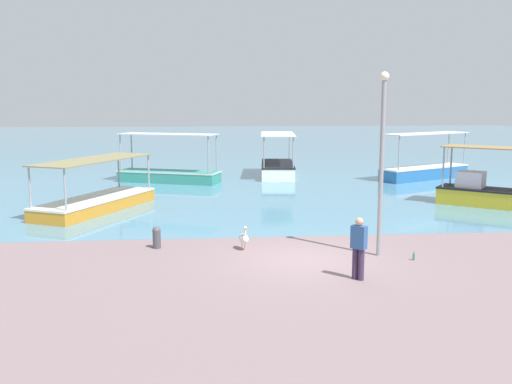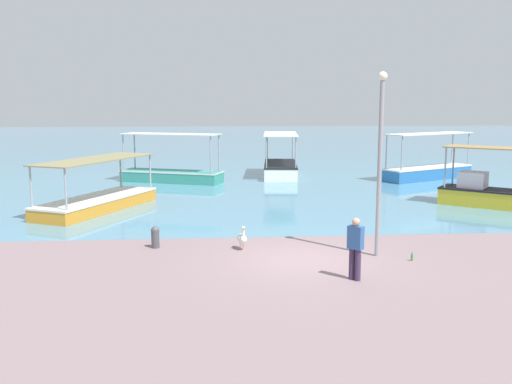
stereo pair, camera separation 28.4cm
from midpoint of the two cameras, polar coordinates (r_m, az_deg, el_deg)
The scene contains 12 objects.
ground at distance 17.28m, azimuth 5.13°, elevation -6.80°, with size 120.00×120.00×0.00m, color gray.
harbor_water at distance 64.63m, azimuth -1.85°, elevation 4.87°, with size 110.00×90.00×0.00m, color teal.
fishing_boat_far_right at distance 33.98m, azimuth -8.22°, elevation 1.90°, with size 6.23×3.69×2.84m.
fishing_boat_near_right at distance 27.86m, azimuth 23.01°, elevation -0.09°, with size 4.83×4.30×2.68m.
fishing_boat_center at distance 36.50m, azimuth 17.00°, elevation 2.13°, with size 6.39×4.35×2.80m.
fishing_boat_near_left at distance 36.38m, azimuth 2.67°, elevation 2.51°, with size 2.64×5.99×2.69m.
fishing_boat_far_left at distance 25.83m, azimuth -15.27°, elevation -0.73°, with size 4.61×6.77×2.25m.
pelican at distance 18.32m, azimuth -0.97°, elevation -4.64°, with size 0.42×0.80×0.80m.
lamp_post at distance 17.55m, azimuth 12.76°, elevation 3.72°, with size 0.28×0.28×5.58m.
mooring_bollard at distance 18.80m, azimuth -9.61°, elevation -4.39°, with size 0.27×0.27×0.71m.
fisherman_standing at distance 15.38m, azimuth 10.43°, elevation -5.41°, with size 0.44×0.43×1.69m.
glass_bottle at distance 17.78m, azimuth 15.77°, elevation -6.30°, with size 0.07×0.07×0.27m.
Camera 2 is at (-2.64, -16.41, 4.71)m, focal length 40.00 mm.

